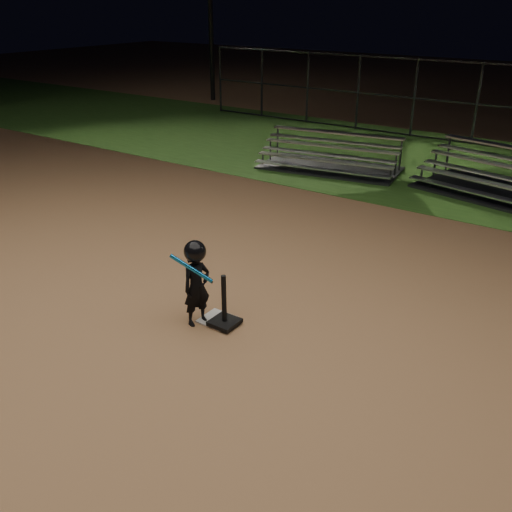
{
  "coord_description": "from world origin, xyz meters",
  "views": [
    {
      "loc": [
        4.5,
        -5.54,
        4.3
      ],
      "look_at": [
        0.0,
        1.0,
        0.65
      ],
      "focal_mm": 39.87,
      "sensor_mm": 36.0,
      "label": 1
    }
  ],
  "objects_px": {
    "child_batter": "(196,281)",
    "bleacher_left": "(329,163)",
    "home_plate": "(217,319)",
    "batting_tee": "(224,315)",
    "bleacher_right": "(512,190)"
  },
  "relations": [
    {
      "from": "child_batter",
      "to": "bleacher_left",
      "type": "height_order",
      "value": "child_batter"
    },
    {
      "from": "home_plate",
      "to": "bleacher_left",
      "type": "xyz_separation_m",
      "value": [
        -2.37,
        7.94,
        0.17
      ]
    },
    {
      "from": "batting_tee",
      "to": "child_batter",
      "type": "bearing_deg",
      "value": -156.75
    },
    {
      "from": "batting_tee",
      "to": "child_batter",
      "type": "height_order",
      "value": "child_batter"
    },
    {
      "from": "home_plate",
      "to": "batting_tee",
      "type": "bearing_deg",
      "value": -15.47
    },
    {
      "from": "home_plate",
      "to": "bleacher_left",
      "type": "distance_m",
      "value": 8.28
    },
    {
      "from": "home_plate",
      "to": "bleacher_right",
      "type": "height_order",
      "value": "bleacher_right"
    },
    {
      "from": "home_plate",
      "to": "batting_tee",
      "type": "relative_size",
      "value": 0.58
    },
    {
      "from": "home_plate",
      "to": "bleacher_left",
      "type": "relative_size",
      "value": 0.11
    },
    {
      "from": "child_batter",
      "to": "batting_tee",
      "type": "bearing_deg",
      "value": -47.84
    },
    {
      "from": "child_batter",
      "to": "bleacher_right",
      "type": "distance_m",
      "value": 8.72
    },
    {
      "from": "bleacher_left",
      "to": "child_batter",
      "type": "bearing_deg",
      "value": -83.86
    },
    {
      "from": "bleacher_left",
      "to": "bleacher_right",
      "type": "height_order",
      "value": "bleacher_right"
    },
    {
      "from": "home_plate",
      "to": "batting_tee",
      "type": "xyz_separation_m",
      "value": [
        0.18,
        -0.05,
        0.15
      ]
    },
    {
      "from": "bleacher_left",
      "to": "bleacher_right",
      "type": "distance_m",
      "value": 4.63
    }
  ]
}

